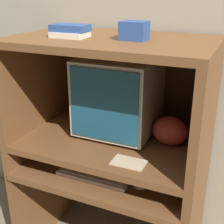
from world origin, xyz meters
name	(u,v)px	position (x,y,z in m)	size (l,w,h in m)	color
wall_back	(138,37)	(0.00, 0.70, 1.30)	(6.00, 0.06, 2.60)	gray
desk_base	(109,202)	(0.00, 0.28, 0.41)	(1.00, 0.66, 0.65)	brown
desk_monitor_shelf	(112,143)	(0.00, 0.32, 0.77)	(1.00, 0.64, 0.16)	brown
hutch_upper	(115,71)	(0.00, 0.35, 1.18)	(1.00, 0.64, 0.54)	brown
crt_monitor	(119,95)	(0.00, 0.42, 1.03)	(0.40, 0.41, 0.43)	beige
keyboard	(94,175)	(-0.03, 0.15, 0.66)	(0.39, 0.13, 0.03)	beige
mouse	(140,186)	(0.23, 0.15, 0.67)	(0.06, 0.04, 0.03)	#B7B7B7
snack_bag	(170,131)	(0.30, 0.38, 0.88)	(0.18, 0.14, 0.15)	#BC382D
book_stack	(70,31)	(-0.19, 0.25, 1.38)	(0.18, 0.12, 0.06)	beige
paper_card	(129,162)	(0.18, 0.11, 0.81)	(0.16, 0.10, 0.00)	#CCB28C
storage_box	(134,31)	(0.12, 0.30, 1.39)	(0.12, 0.10, 0.08)	navy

